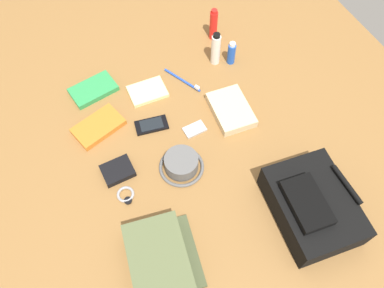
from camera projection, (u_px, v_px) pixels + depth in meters
The scene contains 16 objects.
ground_plane at pixel (192, 151), 1.44m from camera, with size 2.64×2.02×0.02m, color olive.
backpack at pixel (312, 206), 1.25m from camera, with size 0.35×0.27×0.14m.
toiletry_pouch at pixel (160, 261), 1.17m from camera, with size 0.28×0.25×0.10m.
bucket_hat at pixel (181, 164), 1.37m from camera, with size 0.17×0.17×0.06m.
sunscreen_spray at pixel (213, 25), 1.68m from camera, with size 0.03×0.03×0.15m.
toothpaste_tube at pixel (216, 49), 1.60m from camera, with size 0.04×0.04×0.16m.
deodorant_spray at pixel (231, 53), 1.62m from camera, with size 0.03×0.03×0.11m.
paperback_novel at pixel (93, 90), 1.57m from camera, with size 0.14×0.20×0.02m.
travel_guidebook at pixel (98, 127), 1.47m from camera, with size 0.17×0.21×0.02m.
cell_phone at pixel (152, 125), 1.48m from camera, with size 0.08×0.13×0.01m.
media_player at pixel (194, 129), 1.47m from camera, with size 0.06×0.09×0.01m.
wristwatch at pixel (126, 195), 1.33m from camera, with size 0.07×0.06×0.01m.
toothbrush at pixel (184, 81), 1.60m from camera, with size 0.17×0.09×0.02m.
wallet at pixel (118, 171), 1.37m from camera, with size 0.09×0.11×0.02m, color black.
notepad at pixel (148, 91), 1.57m from camera, with size 0.11×0.15×0.02m, color beige.
folded_towel at pixel (231, 110), 1.51m from camera, with size 0.20×0.14×0.04m, color beige.
Camera 1 is at (0.66, -0.30, 1.24)m, focal length 35.62 mm.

